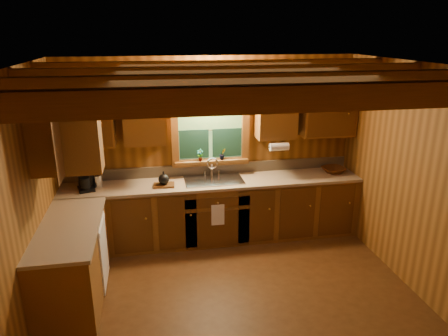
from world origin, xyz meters
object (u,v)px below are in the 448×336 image
object	(u,v)px
cutting_board	(164,185)
sink	(214,183)
coffee_maker	(85,177)
wicker_basket	(333,170)

from	to	relation	value
cutting_board	sink	bearing A→B (deg)	11.03
cutting_board	coffee_maker	bearing A→B (deg)	-179.90
sink	wicker_basket	world-z (taller)	sink
sink	cutting_board	size ratio (longest dim) A/B	2.92
coffee_maker	cutting_board	bearing A→B (deg)	-19.06
sink	coffee_maker	size ratio (longest dim) A/B	2.31
sink	wicker_basket	size ratio (longest dim) A/B	2.46
coffee_maker	cutting_board	xyz separation A→B (m)	(1.02, -0.06, -0.16)
wicker_basket	cutting_board	bearing A→B (deg)	-177.52
coffee_maker	sink	bearing A→B (deg)	-14.60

